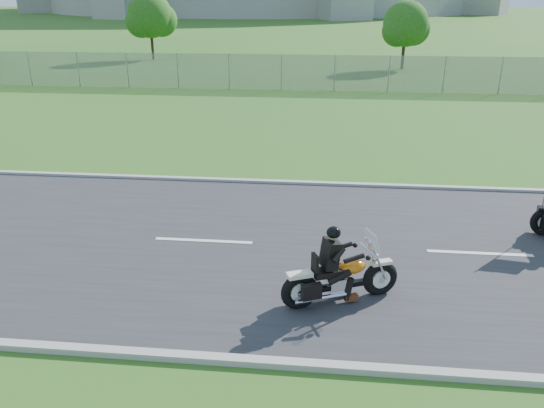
# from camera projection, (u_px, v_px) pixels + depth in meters

# --- Properties ---
(ground) EXTENTS (420.00, 420.00, 0.00)m
(ground) POSITION_uv_depth(u_px,v_px,m) (293.00, 246.00, 11.69)
(ground) COLOR #25581B
(ground) RESTS_ON ground
(road) EXTENTS (120.00, 8.00, 0.04)m
(road) POSITION_uv_depth(u_px,v_px,m) (293.00, 246.00, 11.68)
(road) COLOR #28282B
(road) RESTS_ON ground
(curb_north) EXTENTS (120.00, 0.18, 0.12)m
(curb_north) POSITION_uv_depth(u_px,v_px,m) (302.00, 183.00, 15.41)
(curb_north) COLOR #9E9B93
(curb_north) RESTS_ON ground
(curb_south) EXTENTS (120.00, 0.18, 0.12)m
(curb_south) POSITION_uv_depth(u_px,v_px,m) (275.00, 363.00, 7.93)
(curb_south) COLOR #9E9B93
(curb_south) RESTS_ON ground
(fence) EXTENTS (60.00, 0.03, 2.00)m
(fence) POSITION_uv_depth(u_px,v_px,m) (229.00, 72.00, 30.27)
(fence) COLOR gray
(fence) RESTS_ON ground
(tree_fence_near) EXTENTS (3.52, 3.28, 4.75)m
(tree_fence_near) POSITION_uv_depth(u_px,v_px,m) (406.00, 26.00, 37.75)
(tree_fence_near) COLOR #382316
(tree_fence_near) RESTS_ON ground
(tree_fence_mid) EXTENTS (3.96, 3.69, 5.30)m
(tree_fence_mid) POSITION_uv_depth(u_px,v_px,m) (151.00, 18.00, 43.24)
(tree_fence_mid) COLOR #382316
(tree_fence_mid) RESTS_ON ground
(motorcycle_lead) EXTENTS (2.14, 1.13, 1.52)m
(motorcycle_lead) POSITION_uv_depth(u_px,v_px,m) (339.00, 279.00, 9.41)
(motorcycle_lead) COLOR black
(motorcycle_lead) RESTS_ON ground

